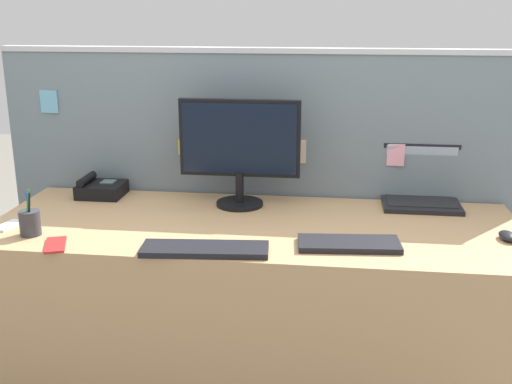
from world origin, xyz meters
TOP-DOWN VIEW (x-y plane):
  - ground_plane at (0.00, 0.00)m, footprint 10.00×10.00m
  - desk at (0.00, 0.00)m, footprint 2.15×0.80m
  - cubicle_divider at (-0.00, 0.44)m, footprint 2.49×0.08m
  - desktop_monitor at (-0.10, 0.24)m, footprint 0.53×0.21m
  - laptop at (0.70, 0.38)m, footprint 0.34×0.28m
  - desk_phone at (-0.76, 0.30)m, footprint 0.20×0.18m
  - keyboard_main at (0.38, -0.21)m, footprint 0.38×0.18m
  - keyboard_spare at (-0.14, -0.33)m, footprint 0.47×0.18m
  - computer_mouse_right_hand at (0.98, -0.06)m, footprint 0.07×0.11m
  - pen_cup at (-0.84, -0.24)m, footprint 0.08×0.08m
  - cell_phone_white_slab at (-0.98, -0.16)m, footprint 0.09×0.14m
  - cell_phone_red_case at (-0.70, -0.34)m, footprint 0.12×0.17m

SIDE VIEW (x-z plane):
  - ground_plane at x=0.00m, z-range 0.00..0.00m
  - desk at x=0.00m, z-range 0.00..0.71m
  - cubicle_divider at x=0.00m, z-range 0.00..1.39m
  - cell_phone_white_slab at x=-0.98m, z-range 0.71..0.72m
  - cell_phone_red_case at x=-0.70m, z-range 0.71..0.72m
  - keyboard_main at x=0.38m, z-range 0.71..0.73m
  - keyboard_spare at x=-0.14m, z-range 0.71..0.73m
  - computer_mouse_right_hand at x=0.98m, z-range 0.71..0.74m
  - desk_phone at x=-0.76m, z-range 0.70..0.80m
  - pen_cup at x=-0.84m, z-range 0.67..0.85m
  - laptop at x=0.70m, z-range 0.64..0.91m
  - desktop_monitor at x=-0.10m, z-range 0.75..1.22m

